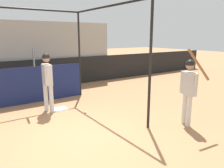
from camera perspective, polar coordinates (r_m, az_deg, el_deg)
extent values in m
plane|color=#A8754C|center=(5.28, -8.13, -13.86)|extent=(60.00, 60.00, 0.00)
cube|color=black|center=(10.10, -22.19, 2.01)|extent=(24.00, 0.12, 1.31)
cube|color=#9E9E99|center=(11.62, -24.32, 7.19)|extent=(8.70, 3.20, 2.96)
cube|color=maroon|center=(10.40, -24.55, 6.02)|extent=(0.45, 0.40, 0.10)
cube|color=maroon|center=(10.56, -24.83, 7.34)|extent=(0.45, 0.06, 0.40)
cube|color=maroon|center=(10.51, -21.59, 6.33)|extent=(0.45, 0.40, 0.10)
cube|color=maroon|center=(10.67, -21.91, 7.63)|extent=(0.45, 0.06, 0.40)
cube|color=maroon|center=(10.65, -18.69, 6.61)|extent=(0.45, 0.40, 0.10)
cube|color=maroon|center=(10.80, -19.05, 7.89)|extent=(0.45, 0.06, 0.40)
cube|color=maroon|center=(10.81, -15.88, 6.87)|extent=(0.45, 0.40, 0.10)
cube|color=maroon|center=(10.96, -16.25, 8.13)|extent=(0.45, 0.06, 0.40)
cube|color=maroon|center=(10.99, -13.15, 7.11)|extent=(0.45, 0.40, 0.10)
cube|color=maroon|center=(11.14, -13.55, 8.34)|extent=(0.45, 0.06, 0.40)
cube|color=maroon|center=(11.20, -10.51, 7.32)|extent=(0.45, 0.40, 0.10)
cube|color=maroon|center=(11.35, -10.93, 8.53)|extent=(0.45, 0.06, 0.40)
cube|color=maroon|center=(11.44, -7.97, 7.51)|extent=(0.45, 0.40, 0.10)
cube|color=maroon|center=(11.58, -8.41, 8.70)|extent=(0.45, 0.06, 0.40)
cube|color=maroon|center=(11.69, -5.54, 7.67)|extent=(0.45, 0.40, 0.10)
cube|color=maroon|center=(11.83, -5.99, 8.84)|extent=(0.45, 0.06, 0.40)
cube|color=maroon|center=(11.16, -25.47, 8.37)|extent=(0.45, 0.40, 0.10)
cube|color=maroon|center=(11.33, -25.73, 9.56)|extent=(0.45, 0.06, 0.40)
cube|color=maroon|center=(11.26, -22.69, 8.64)|extent=(0.45, 0.40, 0.10)
cube|color=maroon|center=(11.43, -22.98, 9.82)|extent=(0.45, 0.06, 0.40)
cube|color=maroon|center=(11.39, -19.96, 8.89)|extent=(0.45, 0.40, 0.10)
cube|color=maroon|center=(11.55, -20.28, 10.05)|extent=(0.45, 0.06, 0.40)
cube|color=maroon|center=(11.54, -17.29, 9.11)|extent=(0.45, 0.40, 0.10)
cube|color=maroon|center=(11.70, -17.63, 10.25)|extent=(0.45, 0.06, 0.40)
cube|color=maroon|center=(11.71, -14.69, 9.30)|extent=(0.45, 0.40, 0.10)
cube|color=maroon|center=(11.87, -15.06, 10.43)|extent=(0.45, 0.06, 0.40)
cube|color=maroon|center=(11.91, -12.18, 9.47)|extent=(0.45, 0.40, 0.10)
cube|color=maroon|center=(12.07, -12.56, 10.58)|extent=(0.45, 0.06, 0.40)
cube|color=maroon|center=(12.13, -9.74, 9.62)|extent=(0.45, 0.40, 0.10)
cube|color=maroon|center=(12.28, -10.14, 10.71)|extent=(0.45, 0.06, 0.40)
cube|color=maroon|center=(12.37, -7.40, 9.75)|extent=(0.45, 0.40, 0.10)
cube|color=maroon|center=(12.52, -7.81, 10.82)|extent=(0.45, 0.06, 0.40)
cube|color=maroon|center=(11.94, -26.29, 10.42)|extent=(0.45, 0.40, 0.10)
cube|color=maroon|center=(12.12, -26.52, 11.50)|extent=(0.45, 0.06, 0.40)
cube|color=maroon|center=(12.03, -23.66, 10.66)|extent=(0.45, 0.40, 0.10)
cube|color=maroon|center=(12.21, -23.92, 11.73)|extent=(0.45, 0.06, 0.40)
cube|color=maroon|center=(12.15, -21.08, 10.87)|extent=(0.45, 0.40, 0.10)
cube|color=maroon|center=(12.32, -21.37, 11.94)|extent=(0.45, 0.06, 0.40)
cube|color=maroon|center=(12.29, -18.55, 11.07)|extent=(0.45, 0.40, 0.10)
cube|color=maroon|center=(12.46, -18.86, 12.12)|extent=(0.45, 0.06, 0.40)
cube|color=maroon|center=(12.46, -16.08, 11.23)|extent=(0.45, 0.40, 0.10)
cube|color=maroon|center=(12.63, -16.41, 12.27)|extent=(0.45, 0.06, 0.40)
cube|color=maroon|center=(12.64, -13.67, 11.38)|extent=(0.45, 0.40, 0.10)
cube|color=maroon|center=(12.81, -14.02, 12.40)|extent=(0.45, 0.06, 0.40)
cube|color=maroon|center=(12.85, -11.34, 11.49)|extent=(0.45, 0.40, 0.10)
cube|color=maroon|center=(13.01, -11.70, 12.50)|extent=(0.45, 0.06, 0.40)
cube|color=maroon|center=(13.08, -9.08, 11.59)|extent=(0.45, 0.40, 0.10)
cube|color=maroon|center=(13.24, -9.45, 12.58)|extent=(0.45, 0.06, 0.40)
cube|color=maroon|center=(12.73, -27.01, 12.21)|extent=(0.45, 0.40, 0.10)
cube|color=maroon|center=(12.92, -27.22, 13.20)|extent=(0.45, 0.06, 0.40)
cube|color=maroon|center=(12.82, -24.53, 12.43)|extent=(0.45, 0.40, 0.10)
cube|color=maroon|center=(13.00, -24.77, 13.41)|extent=(0.45, 0.06, 0.40)
cube|color=maroon|center=(12.93, -22.08, 12.62)|extent=(0.45, 0.40, 0.10)
cube|color=maroon|center=(13.11, -22.34, 13.60)|extent=(0.45, 0.06, 0.40)
cube|color=maroon|center=(13.06, -19.67, 12.79)|extent=(0.45, 0.40, 0.10)
cube|color=maroon|center=(13.24, -19.96, 13.76)|extent=(0.45, 0.06, 0.40)
cube|color=maroon|center=(13.22, -17.32, 12.94)|extent=(0.45, 0.40, 0.10)
cube|color=maroon|center=(13.40, -17.62, 13.89)|extent=(0.45, 0.06, 0.40)
cube|color=maroon|center=(13.39, -15.02, 13.06)|extent=(0.45, 0.40, 0.10)
cube|color=maroon|center=(13.57, -15.34, 14.00)|extent=(0.45, 0.06, 0.40)
cube|color=maroon|center=(13.59, -12.78, 13.16)|extent=(0.45, 0.40, 0.10)
cube|color=maroon|center=(13.76, -13.11, 14.09)|extent=(0.45, 0.06, 0.40)
cube|color=maroon|center=(13.80, -10.60, 13.24)|extent=(0.45, 0.40, 0.10)
cube|color=maroon|center=(13.97, -10.95, 14.16)|extent=(0.45, 0.06, 0.40)
cylinder|color=black|center=(5.43, 9.93, 4.53)|extent=(0.07, 0.07, 3.19)
cylinder|color=black|center=(8.65, -8.50, 7.48)|extent=(0.07, 0.07, 3.19)
cylinder|color=black|center=(6.97, -1.45, 19.58)|extent=(0.06, 3.90, 0.06)
cylinder|color=black|center=(7.99, -22.80, 17.75)|extent=(4.07, 0.06, 0.06)
cube|color=navy|center=(8.10, -21.26, -0.40)|extent=(4.00, 0.03, 1.29)
cube|color=white|center=(7.32, -13.42, -6.36)|extent=(0.44, 0.44, 0.02)
cylinder|color=silver|center=(7.00, -15.56, -3.70)|extent=(0.14, 0.14, 0.87)
cylinder|color=silver|center=(7.18, -16.90, -3.36)|extent=(0.14, 0.14, 0.87)
cube|color=#B7B7B7|center=(6.93, -16.61, 2.41)|extent=(0.27, 0.52, 0.62)
sphere|color=#A37556|center=(6.87, -16.86, 6.33)|extent=(0.22, 0.22, 0.22)
sphere|color=black|center=(6.86, -16.88, 6.74)|extent=(0.23, 0.23, 0.23)
cylinder|color=#B7B7B7|center=(6.65, -16.55, 3.22)|extent=(0.08, 0.08, 0.34)
cylinder|color=#B7B7B7|center=(7.15, -17.43, 3.78)|extent=(0.08, 0.08, 0.34)
cylinder|color=black|center=(7.09, -19.74, 6.56)|extent=(0.26, 0.73, 0.55)
sphere|color=black|center=(7.12, -16.72, 4.76)|extent=(0.08, 0.08, 0.08)
cylinder|color=silver|center=(6.23, 18.43, -6.07)|extent=(0.17, 0.17, 0.83)
cylinder|color=silver|center=(6.05, 19.42, -6.68)|extent=(0.17, 0.17, 0.83)
cube|color=#B7B7B7|center=(5.96, 19.40, 0.14)|extent=(0.39, 0.52, 0.59)
sphere|color=#A37556|center=(5.88, 19.72, 4.53)|extent=(0.21, 0.21, 0.21)
sphere|color=black|center=(5.88, 19.76, 4.98)|extent=(0.22, 0.22, 0.22)
cylinder|color=#B7B7B7|center=(6.16, 18.65, 1.85)|extent=(0.09, 0.09, 0.33)
cylinder|color=#B7B7B7|center=(5.74, 21.09, 0.94)|extent=(0.09, 0.09, 0.33)
cylinder|color=brown|center=(5.56, 21.67, 4.73)|extent=(0.41, 0.45, 0.75)
sphere|color=brown|center=(5.86, 21.07, 1.57)|extent=(0.08, 0.08, 0.08)
sphere|color=white|center=(6.80, -6.97, -7.32)|extent=(0.07, 0.07, 0.07)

